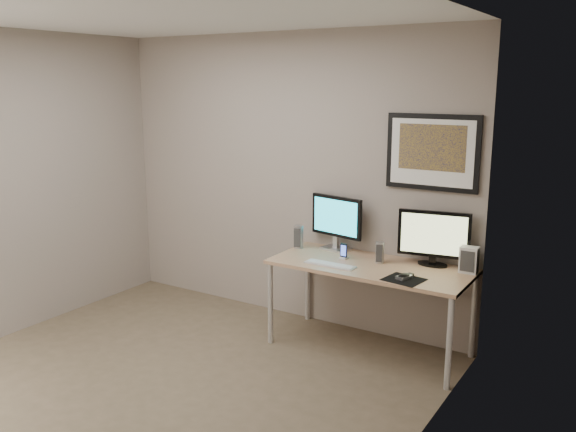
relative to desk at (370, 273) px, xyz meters
name	(u,v)px	position (x,y,z in m)	size (l,w,h in m)	color
floor	(164,386)	(-1.00, -1.35, -0.66)	(3.60, 3.60, 0.00)	brown
room	(197,154)	(-1.00, -0.90, 0.98)	(3.60, 3.60, 3.60)	white
desk	(370,273)	(0.00, 0.00, 0.00)	(1.60, 0.70, 0.73)	#956348
framed_art	(432,152)	(0.35, 0.33, 0.96)	(0.75, 0.04, 0.60)	black
monitor_large	(336,220)	(-0.45, 0.26, 0.33)	(0.52, 0.21, 0.47)	#B5B5BA
monitor_tv	(434,237)	(0.43, 0.24, 0.30)	(0.56, 0.17, 0.44)	black
speaker_left	(299,237)	(-0.75, 0.13, 0.17)	(0.08, 0.08, 0.20)	#B5B5BA
speaker_right	(380,252)	(0.04, 0.09, 0.15)	(0.07, 0.07, 0.17)	#B5B5BA
phone_dock	(344,251)	(-0.26, 0.03, 0.13)	(0.06, 0.06, 0.13)	black
keyboard	(330,264)	(-0.27, -0.19, 0.07)	(0.43, 0.11, 0.01)	silver
mousepad	(404,280)	(0.37, -0.22, 0.07)	(0.27, 0.24, 0.00)	black
mouse	(404,276)	(0.36, -0.20, 0.09)	(0.07, 0.12, 0.04)	black
remote	(406,276)	(0.36, -0.16, 0.08)	(0.04, 0.16, 0.02)	black
fan_unit	(469,260)	(0.72, 0.21, 0.17)	(0.13, 0.10, 0.20)	silver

